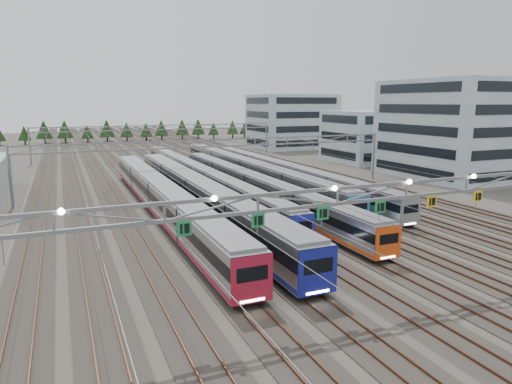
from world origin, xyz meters
name	(u,v)px	position (x,y,z in m)	size (l,w,h in m)	color
ground	(400,289)	(0.00, 0.00, 0.00)	(400.00, 400.00, 0.00)	#47423A
track_bed	(149,146)	(0.00, 100.00, 1.49)	(54.00, 260.00, 5.42)	#2D2823
train_a	(161,196)	(-11.25, 29.24, 2.15)	(2.91, 57.10, 3.79)	black
train_b	(197,193)	(-6.75, 29.16, 2.19)	(2.97, 57.99, 3.87)	black
train_c	(199,176)	(-2.25, 44.16, 1.89)	(2.53, 67.47, 3.29)	black
train_d	(253,185)	(2.25, 32.87, 1.92)	(2.57, 57.55, 3.34)	black
train_e	(248,170)	(6.75, 45.82, 2.06)	(2.78, 62.77, 3.62)	black
train_f	(285,173)	(11.25, 40.77, 1.94)	(2.60, 58.20, 3.38)	black
gantry_near	(407,193)	(-0.05, -0.12, 7.09)	(56.36, 0.61, 8.08)	gray
gantry_mid	(220,149)	(0.00, 40.00, 6.39)	(56.36, 0.36, 8.00)	gray
gantry_far	(159,131)	(0.00, 85.00, 6.39)	(56.36, 0.36, 8.00)	gray
depot_bldg_south	(454,129)	(42.28, 36.42, 8.54)	(18.00, 22.00, 17.08)	#99ADB7
depot_bldg_mid	(365,137)	(40.97, 60.36, 5.66)	(14.00, 16.00, 11.32)	#99ADB7
depot_bldg_north	(292,121)	(40.88, 95.49, 7.68)	(22.00, 18.00, 15.36)	#99ADB7
treeline	(145,129)	(5.40, 136.77, 4.23)	(106.40, 5.60, 7.02)	#332114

